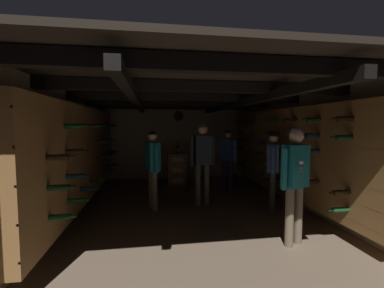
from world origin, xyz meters
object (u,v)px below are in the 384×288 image
at_px(display_bottle, 178,149).
at_px(person_guest_mid_right, 273,164).
at_px(person_guest_far_right, 228,154).
at_px(person_host_center, 203,156).
at_px(person_guest_mid_left, 153,163).
at_px(person_guest_near_right, 295,174).
at_px(wine_crate_stack, 177,169).

bearing_deg(display_bottle, person_guest_mid_right, -55.85).
distance_m(person_guest_mid_right, person_guest_far_right, 1.64).
relative_size(person_host_center, person_guest_mid_left, 1.09).
height_order(person_host_center, person_guest_far_right, person_host_center).
bearing_deg(person_guest_near_right, person_host_center, 114.67).
distance_m(display_bottle, person_guest_near_right, 4.15).
xyz_separation_m(person_host_center, person_guest_mid_left, (-1.05, -0.13, -0.10)).
height_order(wine_crate_stack, person_guest_mid_right, person_guest_mid_right).
height_order(display_bottle, person_guest_far_right, person_guest_far_right).
xyz_separation_m(person_host_center, person_guest_near_right, (0.92, -2.01, -0.04)).
distance_m(wine_crate_stack, display_bottle, 0.59).
xyz_separation_m(person_guest_near_right, person_guest_far_right, (-0.05, 3.07, -0.06)).
height_order(wine_crate_stack, person_guest_mid_left, person_guest_mid_left).
relative_size(wine_crate_stack, display_bottle, 2.57).
bearing_deg(display_bottle, wine_crate_stack, 166.28).
height_order(display_bottle, person_host_center, person_host_center).
xyz_separation_m(display_bottle, person_guest_mid_left, (-0.71, -2.07, -0.08)).
bearing_deg(person_guest_mid_right, person_guest_mid_left, 170.73).
bearing_deg(person_host_center, wine_crate_stack, 100.38).
xyz_separation_m(person_guest_mid_right, person_guest_far_right, (-0.47, 1.57, 0.02)).
bearing_deg(display_bottle, person_guest_mid_left, -108.96).
height_order(person_guest_mid_right, person_guest_mid_left, person_guest_mid_left).
bearing_deg(person_guest_far_right, person_host_center, -129.49).
height_order(person_host_center, person_guest_near_right, person_host_center).
relative_size(person_guest_mid_right, person_guest_mid_left, 0.98).
xyz_separation_m(person_guest_near_right, person_guest_mid_left, (-1.97, 1.89, -0.06)).
bearing_deg(wine_crate_stack, display_bottle, -13.72).
bearing_deg(person_guest_mid_right, person_guest_near_right, -105.34).
xyz_separation_m(person_host_center, person_guest_mid_right, (1.34, -0.51, -0.13)).
distance_m(person_guest_mid_left, person_guest_far_right, 2.25).
xyz_separation_m(person_guest_mid_right, person_guest_mid_left, (-2.38, 0.39, 0.03)).
bearing_deg(person_host_center, display_bottle, 99.74).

